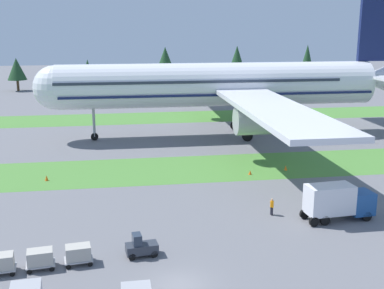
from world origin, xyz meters
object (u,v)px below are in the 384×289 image
at_px(baggage_tug, 141,247).
at_px(taxiway_marker_3, 47,178).
at_px(catering_truck, 338,201).
at_px(cargo_dolly_second, 40,258).
at_px(cargo_dolly_third, 0,263).
at_px(taxiway_marker_2, 250,172).
at_px(ground_crew_marshaller, 272,206).
at_px(taxiway_marker_1, 286,168).
at_px(airliner, 227,84).
at_px(cargo_dolly_lead, 78,253).

height_order(baggage_tug, taxiway_marker_3, baggage_tug).
height_order(catering_truck, taxiway_marker_3, catering_truck).
bearing_deg(taxiway_marker_3, cargo_dolly_second, -84.02).
height_order(cargo_dolly_third, taxiway_marker_2, cargo_dolly_third).
bearing_deg(ground_crew_marshaller, baggage_tug, -70.83).
bearing_deg(cargo_dolly_second, taxiway_marker_1, 122.13).
distance_m(ground_crew_marshaller, taxiway_marker_2, 13.67).
relative_size(airliner, cargo_dolly_third, 32.47).
height_order(airliner, taxiway_marker_2, airliner).
height_order(airliner, taxiway_marker_1, airliner).
distance_m(taxiway_marker_2, taxiway_marker_3, 25.15).
xyz_separation_m(cargo_dolly_second, ground_crew_marshaller, (21.23, 8.03, 0.03)).
xyz_separation_m(airliner, taxiway_marker_2, (-1.85, -22.06, -8.50)).
distance_m(cargo_dolly_lead, cargo_dolly_third, 5.80).
xyz_separation_m(baggage_tug, taxiway_marker_3, (-10.26, 21.91, -0.47)).
distance_m(airliner, taxiway_marker_1, 22.78).
bearing_deg(cargo_dolly_third, airliner, 140.89).
relative_size(airliner, taxiway_marker_1, 123.17).
distance_m(cargo_dolly_second, taxiway_marker_1, 35.92).
xyz_separation_m(cargo_dolly_lead, cargo_dolly_second, (-2.88, -0.36, 0.00)).
relative_size(cargo_dolly_third, catering_truck, 0.33).
xyz_separation_m(airliner, taxiway_marker_1, (3.22, -20.91, -8.45)).
height_order(taxiway_marker_2, taxiway_marker_3, taxiway_marker_3).
relative_size(baggage_tug, taxiway_marker_2, 5.22).
relative_size(cargo_dolly_second, ground_crew_marshaller, 1.36).
bearing_deg(cargo_dolly_second, catering_truck, 95.11).
distance_m(cargo_dolly_lead, cargo_dolly_second, 2.90).
height_order(baggage_tug, catering_truck, catering_truck).
height_order(airliner, cargo_dolly_second, airliner).
relative_size(airliner, cargo_dolly_lead, 32.47).
bearing_deg(taxiway_marker_1, cargo_dolly_third, -143.00).
height_order(baggage_tug, cargo_dolly_lead, baggage_tug).
distance_m(catering_truck, taxiway_marker_1, 16.93).
relative_size(ground_crew_marshaller, taxiway_marker_2, 3.32).
xyz_separation_m(ground_crew_marshaller, taxiway_marker_2, (1.49, 13.57, -0.68)).
xyz_separation_m(catering_truck, taxiway_marker_3, (-29.54, 17.00, -1.61)).
bearing_deg(cargo_dolly_lead, cargo_dolly_second, -90.00).
relative_size(cargo_dolly_lead, taxiway_marker_1, 3.79).
distance_m(baggage_tug, taxiway_marker_2, 25.41).
bearing_deg(taxiway_marker_3, taxiway_marker_2, -2.97).
xyz_separation_m(ground_crew_marshaller, taxiway_marker_1, (6.56, 14.72, -0.63)).
distance_m(cargo_dolly_third, ground_crew_marshaller, 25.53).
relative_size(cargo_dolly_lead, taxiway_marker_2, 4.52).
height_order(airliner, baggage_tug, airliner).
bearing_deg(airliner, baggage_tug, 158.91).
relative_size(airliner, ground_crew_marshaller, 44.22).
height_order(cargo_dolly_second, cargo_dolly_third, same).
relative_size(cargo_dolly_second, taxiway_marker_2, 4.52).
distance_m(cargo_dolly_third, taxiway_marker_3, 23.28).
bearing_deg(cargo_dolly_lead, taxiway_marker_2, 129.78).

